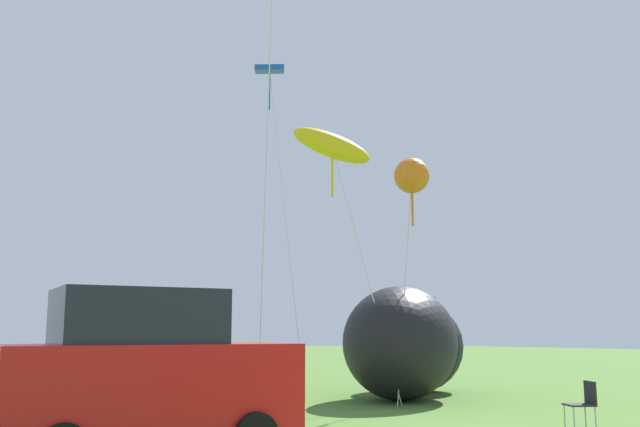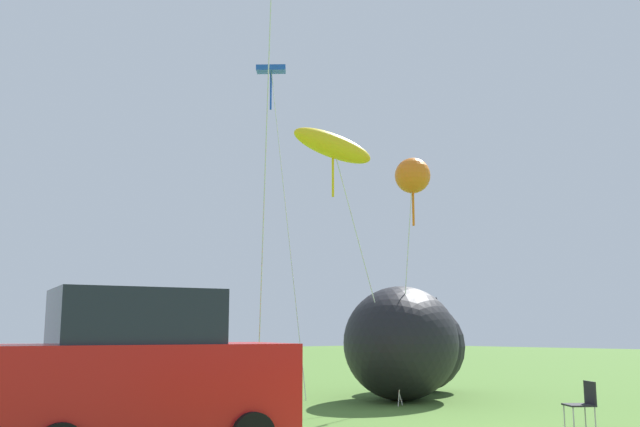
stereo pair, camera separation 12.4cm
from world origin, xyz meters
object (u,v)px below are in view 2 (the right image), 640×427
(inflatable_cat, at_px, (408,346))
(kite_blue_box, at_px, (272,76))
(folding_chair, at_px, (584,401))
(kite_yellow_hero, at_px, (333,147))
(kite_orange_flower, at_px, (413,176))
(parked_car, at_px, (144,374))

(inflatable_cat, xyz_separation_m, kite_blue_box, (-1.99, 3.66, 8.21))
(folding_chair, xyz_separation_m, kite_yellow_hero, (-0.72, 6.03, 5.80))
(inflatable_cat, distance_m, kite_blue_box, 9.20)
(kite_orange_flower, xyz_separation_m, kite_blue_box, (-0.96, 4.90, 3.88))
(parked_car, distance_m, folding_chair, 7.76)
(parked_car, bearing_deg, kite_yellow_hero, 39.72)
(parked_car, height_order, kite_blue_box, kite_blue_box)
(folding_chair, distance_m, inflatable_cat, 6.81)
(parked_car, relative_size, kite_blue_box, 0.44)
(parked_car, xyz_separation_m, kite_blue_box, (7.51, 7.40, 8.41))
(folding_chair, relative_size, kite_yellow_hero, 0.12)
(folding_chair, height_order, kite_orange_flower, kite_orange_flower)
(parked_car, height_order, folding_chair, parked_car)
(kite_blue_box, bearing_deg, folding_chair, -91.36)
(folding_chair, bearing_deg, inflatable_cat, -74.20)
(parked_car, xyz_separation_m, kite_yellow_hero, (6.55, 3.40, 5.18))
(inflatable_cat, relative_size, kite_blue_box, 0.62)
(inflatable_cat, bearing_deg, kite_blue_box, 85.76)
(parked_car, relative_size, kite_orange_flower, 0.72)
(kite_yellow_hero, bearing_deg, kite_orange_flower, -25.03)
(folding_chair, bearing_deg, kite_orange_flower, -68.13)
(folding_chair, relative_size, inflatable_cat, 0.14)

